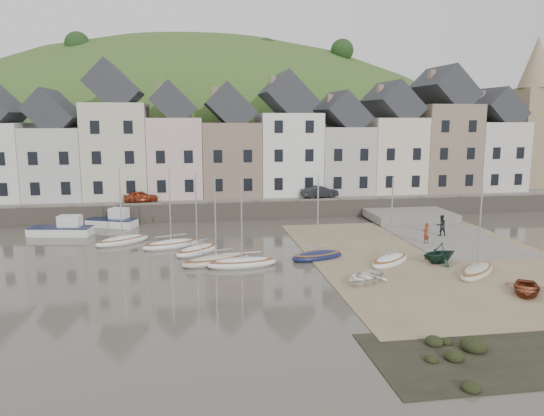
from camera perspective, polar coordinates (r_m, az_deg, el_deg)
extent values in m
plane|color=#474137|center=(36.36, 1.47, -6.27)|extent=(160.00, 160.00, 0.00)
cube|color=#365622|center=(67.31, -3.43, 1.86)|extent=(90.00, 30.00, 1.50)
cube|color=slate|center=(55.88, -2.30, 1.05)|extent=(70.00, 7.00, 0.10)
cube|color=slate|center=(52.55, -1.86, -0.23)|extent=(70.00, 1.20, 1.80)
cube|color=#7A684A|center=(39.77, 17.33, -5.26)|extent=(18.00, 26.00, 0.06)
cube|color=slate|center=(48.47, 17.44, -2.55)|extent=(8.00, 18.00, 0.12)
ellipsoid|color=#365622|center=(98.46, -7.82, -6.82)|extent=(134.40, 84.00, 84.00)
cylinder|color=#382619|center=(84.20, -20.28, 14.65)|extent=(0.50, 0.50, 3.00)
sphere|color=#213D19|center=(84.47, -20.39, 16.34)|extent=(3.60, 3.60, 3.60)
cylinder|color=#382619|center=(86.73, -10.33, 14.93)|extent=(0.50, 0.50, 3.00)
sphere|color=#213D19|center=(86.99, -10.39, 16.57)|extent=(3.60, 3.60, 3.60)
cylinder|color=#382619|center=(85.61, -0.62, 15.15)|extent=(0.50, 0.50, 3.00)
sphere|color=#213D19|center=(85.88, -0.62, 16.81)|extent=(3.60, 3.60, 3.60)
cylinder|color=#382619|center=(87.19, 7.59, 14.98)|extent=(0.50, 0.50, 3.00)
sphere|color=#213D19|center=(87.45, 7.63, 16.61)|extent=(3.60, 3.60, 3.60)
cube|color=beige|center=(60.14, -22.14, 4.51)|extent=(5.80, 8.00, 7.50)
cube|color=gray|center=(60.32, -23.92, 10.76)|extent=(0.60, 0.90, 1.40)
cube|color=beige|center=(58.95, -16.37, 5.96)|extent=(6.40, 8.00, 10.00)
cube|color=gray|center=(59.25, -18.34, 13.85)|extent=(0.60, 0.90, 1.40)
cube|color=beige|center=(58.54, -10.43, 5.44)|extent=(5.60, 8.00, 8.50)
cube|color=gray|center=(58.49, -12.05, 12.32)|extent=(0.60, 0.90, 1.40)
cube|color=#826959|center=(58.70, -4.58, 5.33)|extent=(6.20, 8.00, 8.00)
cube|color=gray|center=(58.48, -6.23, 12.28)|extent=(0.60, 0.90, 1.40)
cube|color=white|center=(59.50, 1.65, 5.91)|extent=(6.60, 8.00, 9.00)
cube|color=gray|center=(59.20, 0.08, 13.47)|extent=(0.60, 0.90, 1.40)
cube|color=#B6B1A6|center=(61.01, 7.45, 5.22)|extent=(5.80, 8.00, 7.50)
cube|color=gray|center=(60.45, 6.25, 11.53)|extent=(0.60, 0.90, 1.40)
cube|color=beige|center=(62.90, 12.70, 5.66)|extent=(6.00, 8.00, 8.50)
cube|color=gray|center=(62.28, 11.64, 12.35)|extent=(0.60, 0.90, 1.40)
cube|color=gray|center=(65.41, 17.85, 6.23)|extent=(6.40, 8.00, 10.00)
cube|color=gray|center=(64.77, 16.94, 13.54)|extent=(0.60, 0.90, 1.40)
cube|color=silver|center=(68.45, 22.43, 5.27)|extent=(5.80, 8.00, 8.00)
cube|color=gray|center=(67.59, 21.75, 11.14)|extent=(0.60, 0.90, 1.40)
cube|color=#997F60|center=(71.29, 26.28, 6.76)|extent=(3.50, 3.50, 12.00)
cone|color=#997F60|center=(71.53, 26.84, 13.96)|extent=(4.00, 4.00, 6.00)
ellipsoid|color=white|center=(44.20, -15.92, -3.47)|extent=(4.65, 3.82, 0.84)
ellipsoid|color=brown|center=(44.15, -15.94, -3.19)|extent=(4.27, 3.49, 0.20)
cylinder|color=#B2B5B7|center=(43.61, -16.12, 0.50)|extent=(0.10, 0.10, 5.60)
cylinder|color=#B2B5B7|center=(44.04, -15.97, -2.52)|extent=(2.14, 1.48, 0.08)
ellipsoid|color=white|center=(41.98, -10.88, -3.96)|extent=(4.87, 3.09, 0.84)
ellipsoid|color=brown|center=(41.93, -10.89, -3.67)|extent=(4.47, 2.82, 0.20)
cylinder|color=#B2B5B7|center=(41.36, -11.02, 0.21)|extent=(0.10, 0.10, 5.60)
cylinder|color=#B2B5B7|center=(41.81, -10.92, -2.96)|extent=(2.41, 1.01, 0.08)
ellipsoid|color=beige|center=(36.95, -6.09, -5.74)|extent=(5.30, 3.13, 0.84)
ellipsoid|color=brown|center=(36.89, -6.09, -5.41)|extent=(4.87, 2.86, 0.20)
cylinder|color=#B2B5B7|center=(36.24, -6.18, -1.01)|extent=(0.10, 0.10, 5.60)
cylinder|color=#B2B5B7|center=(36.76, -6.11, -4.61)|extent=(2.66, 1.02, 0.08)
ellipsoid|color=white|center=(39.84, -8.12, -4.63)|extent=(3.96, 3.77, 0.84)
ellipsoid|color=brown|center=(39.79, -8.13, -4.32)|extent=(3.63, 3.46, 0.20)
cylinder|color=#B2B5B7|center=(39.19, -8.23, -0.23)|extent=(0.10, 0.10, 5.60)
cylinder|color=#B2B5B7|center=(39.66, -8.15, -3.58)|extent=(1.68, 1.52, 0.08)
ellipsoid|color=white|center=(36.17, -3.27, -6.04)|extent=(5.02, 1.99, 0.84)
ellipsoid|color=brown|center=(36.11, -3.27, -5.70)|extent=(4.61, 1.81, 0.20)
cylinder|color=#B2B5B7|center=(35.45, -3.32, -1.21)|extent=(0.10, 0.10, 5.60)
cylinder|color=#B2B5B7|center=(35.98, -3.28, -4.89)|extent=(2.68, 0.36, 0.08)
ellipsoid|color=#131A3D|center=(38.02, 4.93, -5.27)|extent=(4.29, 2.60, 0.84)
ellipsoid|color=brown|center=(37.96, 4.94, -4.95)|extent=(3.94, 2.37, 0.20)
cylinder|color=#B2B5B7|center=(37.33, 5.00, -0.67)|extent=(0.10, 0.10, 5.60)
cylinder|color=#B2B5B7|center=(37.83, 4.95, -4.17)|extent=(2.15, 0.71, 0.08)
ellipsoid|color=white|center=(37.61, 12.68, -5.65)|extent=(4.17, 3.85, 0.84)
ellipsoid|color=brown|center=(37.55, 12.70, -5.33)|extent=(3.82, 3.52, 0.20)
cylinder|color=#B2B5B7|center=(36.91, 12.86, -1.01)|extent=(0.10, 0.10, 5.60)
cylinder|color=#B2B5B7|center=(37.42, 12.73, -4.54)|extent=(1.81, 1.55, 0.08)
ellipsoid|color=beige|center=(36.69, 21.34, -6.49)|extent=(4.38, 4.20, 0.84)
ellipsoid|color=brown|center=(36.63, 21.36, -6.16)|extent=(4.02, 3.85, 0.20)
cylinder|color=#B2B5B7|center=(35.98, 21.64, -1.74)|extent=(0.10, 0.10, 5.60)
cylinder|color=#B2B5B7|center=(36.49, 21.41, -5.36)|extent=(1.91, 1.76, 0.08)
cube|color=white|center=(48.88, -21.97, -2.37)|extent=(5.55, 2.58, 0.70)
cube|color=#131A3D|center=(48.81, -22.00, -1.95)|extent=(5.46, 2.61, 0.08)
cube|color=white|center=(48.67, -21.09, -1.34)|extent=(2.05, 1.50, 1.00)
cube|color=white|center=(51.13, -16.99, -1.57)|extent=(4.86, 3.30, 0.70)
cube|color=#131A3D|center=(51.06, -17.01, -1.16)|extent=(4.80, 3.31, 0.08)
cube|color=white|center=(51.14, -16.30, -0.56)|extent=(1.93, 1.72, 1.00)
imported|color=white|center=(33.06, 9.96, -7.40)|extent=(3.70, 3.47, 0.62)
imported|color=#153025|center=(38.40, 17.70, -4.66)|extent=(3.27, 3.01, 1.44)
imported|color=brown|center=(33.82, 25.87, -7.86)|extent=(3.56, 3.81, 0.64)
imported|color=maroon|center=(43.70, 16.39, -2.62)|extent=(0.72, 0.62, 1.68)
imported|color=#222227|center=(46.95, 17.89, -1.79)|extent=(0.87, 0.68, 1.77)
imported|color=maroon|center=(54.66, -14.05, 1.23)|extent=(3.60, 2.06, 1.15)
imported|color=black|center=(56.09, 5.20, 1.78)|extent=(4.18, 2.35, 1.31)
cube|color=black|center=(26.10, 26.12, -13.90)|extent=(14.00, 6.00, 0.05)
ellipsoid|color=black|center=(25.35, 21.02, -13.75)|extent=(1.14, 1.26, 0.74)
ellipsoid|color=black|center=(24.18, 19.13, -14.98)|extent=(0.82, 0.90, 0.53)
ellipsoid|color=black|center=(25.59, 18.40, -13.65)|extent=(0.55, 0.60, 0.36)
ellipsoid|color=black|center=(21.98, 20.73, -17.75)|extent=(0.72, 0.79, 0.47)
ellipsoid|color=black|center=(25.32, 17.18, -13.71)|extent=(0.80, 0.88, 0.52)
ellipsoid|color=black|center=(23.75, 16.89, -15.45)|extent=(0.57, 0.62, 0.37)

